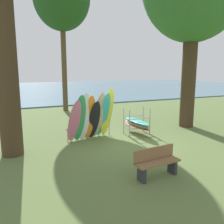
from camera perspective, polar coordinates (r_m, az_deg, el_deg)
ground_plane at (r=10.02m, az=2.86°, el=-7.57°), size 80.00×80.00×0.00m
lake_water at (r=37.75m, az=-17.32°, el=5.30°), size 80.00×36.00×0.10m
leaning_board_pile at (r=10.22m, az=-4.88°, el=-1.30°), size 2.26×1.28×2.28m
board_storage_rack at (r=11.40m, az=6.03°, el=-2.67°), size 1.15×2.13×1.25m
park_bench at (r=7.07m, az=10.70°, el=-11.69°), size 1.43×0.53×0.85m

